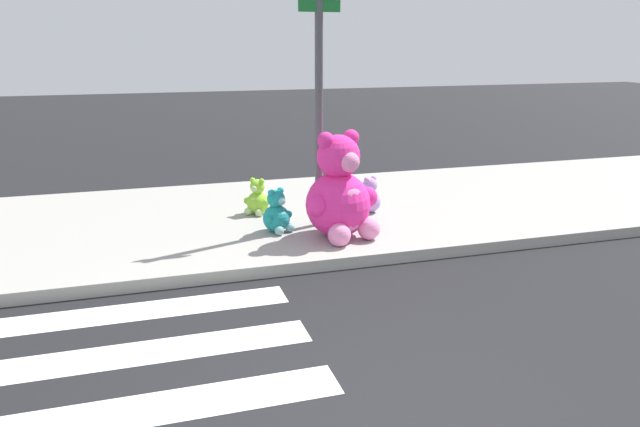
# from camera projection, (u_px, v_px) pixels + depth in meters

# --- Properties ---
(sidewalk) EXTENTS (28.00, 4.40, 0.15)m
(sidewalk) POSITION_uv_depth(u_px,v_px,m) (240.00, 220.00, 9.06)
(sidewalk) COLOR #9E9B93
(sidewalk) RESTS_ON ground_plane
(sign_pole) EXTENTS (0.56, 0.11, 3.20)m
(sign_pole) POSITION_uv_depth(u_px,v_px,m) (319.00, 103.00, 8.12)
(sign_pole) COLOR #4C4C51
(sign_pole) RESTS_ON sidewalk
(plush_pink_large) EXTENTS (1.05, 1.00, 1.40)m
(plush_pink_large) POSITION_uv_depth(u_px,v_px,m) (340.00, 195.00, 7.92)
(plush_pink_large) COLOR #F22D93
(plush_pink_large) RESTS_ON sidewalk
(plush_teal) EXTENTS (0.42, 0.44, 0.60)m
(plush_teal) POSITION_uv_depth(u_px,v_px,m) (277.00, 215.00, 8.20)
(plush_teal) COLOR teal
(plush_teal) RESTS_ON sidewalk
(plush_lavender) EXTENTS (0.39, 0.40, 0.55)m
(plush_lavender) POSITION_uv_depth(u_px,v_px,m) (369.00, 198.00, 9.16)
(plush_lavender) COLOR #B28CD8
(plush_lavender) RESTS_ON sidewalk
(plush_lime) EXTENTS (0.39, 0.39, 0.55)m
(plush_lime) POSITION_uv_depth(u_px,v_px,m) (257.00, 200.00, 9.06)
(plush_lime) COLOR #8CD133
(plush_lime) RESTS_ON sidewalk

